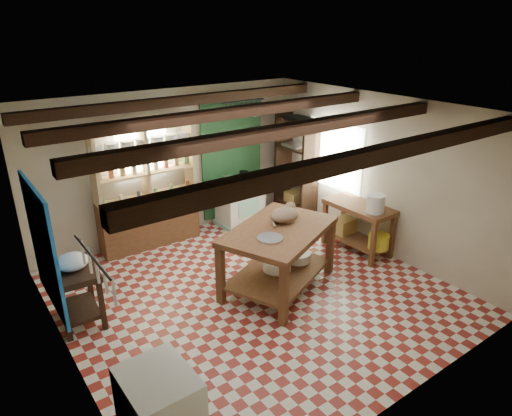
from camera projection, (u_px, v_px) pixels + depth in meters
floor at (254, 294)px, 6.55m from camera, size 5.00×5.00×0.02m
ceiling at (254, 111)px, 5.56m from camera, size 5.00×5.00×0.02m
wall_back at (171, 165)px, 7.93m from camera, size 5.00×0.04×2.60m
wall_front at (412, 294)px, 4.18m from camera, size 5.00×0.04×2.60m
wall_left at (57, 264)px, 4.71m from camera, size 0.04×5.00×2.60m
wall_right at (379, 175)px, 7.41m from camera, size 0.04×5.00×2.60m
ceiling_beams at (254, 121)px, 5.61m from camera, size 5.00×3.80×0.15m
blue_wall_patch at (43, 248)px, 5.47m from camera, size 0.04×1.40×1.60m
green_wall_patch at (232, 156)px, 8.60m from camera, size 1.30×0.04×2.30m
window_back at (142, 147)px, 7.50m from camera, size 0.90×0.02×0.80m
window_right at (335, 156)px, 8.11m from camera, size 0.02×1.30×1.20m
utensil_rail at (93, 269)px, 3.65m from camera, size 0.06×0.90×0.28m
pot_rack at (244, 110)px, 7.93m from camera, size 0.86×0.12×0.36m
shelving_unit at (146, 185)px, 7.57m from camera, size 1.70×0.34×2.20m
tall_rack at (296, 168)px, 8.75m from camera, size 0.40×0.86×2.00m
work_table at (278, 258)px, 6.54m from camera, size 1.97×1.68×0.94m
stove at (240, 204)px, 8.66m from camera, size 0.85×0.59×0.81m
prep_table at (78, 295)px, 5.80m from camera, size 0.58×0.80×0.78m
right_counter at (357, 228)px, 7.62m from camera, size 0.61×1.18×0.83m
cat at (284, 215)px, 6.54m from camera, size 0.56×0.53×0.20m
steel_tray at (270, 238)px, 6.05m from camera, size 0.46×0.46×0.02m
basin_large at (277, 265)px, 6.66m from camera, size 0.54×0.54×0.14m
basin_small at (298, 257)px, 6.90m from camera, size 0.49×0.49×0.13m
kettle_left at (229, 181)px, 8.33m from camera, size 0.19×0.19×0.21m
kettle_right at (244, 177)px, 8.52m from camera, size 0.18×0.18×0.22m
enamel_bowl at (72, 262)px, 5.62m from camera, size 0.42×0.42×0.20m
white_bucket at (376, 204)px, 7.13m from camera, size 0.29×0.29×0.29m
wicker_basket at (344, 225)px, 7.87m from camera, size 0.38×0.30×0.26m
yellow_tub at (379, 241)px, 7.32m from camera, size 0.34×0.34×0.24m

